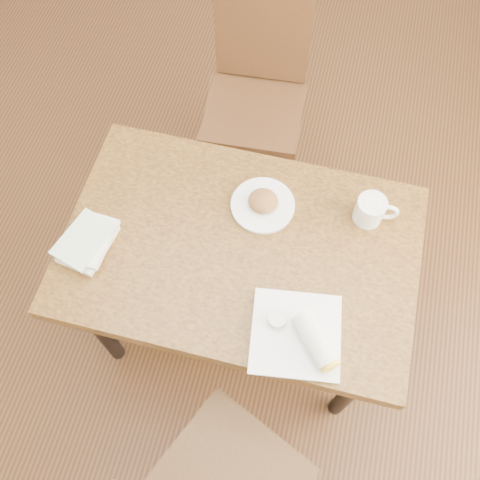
% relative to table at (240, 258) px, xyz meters
% --- Properties ---
extents(ground, '(4.00, 5.00, 0.01)m').
position_rel_table_xyz_m(ground, '(0.00, 0.00, -0.67)').
color(ground, '#472814').
rests_on(ground, ground).
extents(room_walls, '(4.02, 5.02, 2.80)m').
position_rel_table_xyz_m(room_walls, '(0.00, 0.00, 0.97)').
color(room_walls, silver).
rests_on(room_walls, ground).
extents(table, '(1.17, 0.76, 0.75)m').
position_rel_table_xyz_m(table, '(0.00, 0.00, 0.00)').
color(table, brown).
rests_on(table, ground).
extents(chair_far, '(0.45, 0.45, 0.95)m').
position_rel_table_xyz_m(chair_far, '(-0.14, 0.87, -0.11)').
color(chair_far, '#472A14').
rests_on(chair_far, ground).
extents(plate_scone, '(0.22, 0.22, 0.07)m').
position_rel_table_xyz_m(plate_scone, '(0.04, 0.16, 0.11)').
color(plate_scone, white).
rests_on(plate_scone, table).
extents(coffee_mug, '(0.14, 0.10, 0.10)m').
position_rel_table_xyz_m(coffee_mug, '(0.39, 0.21, 0.14)').
color(coffee_mug, white).
rests_on(coffee_mug, table).
extents(plate_burrito, '(0.30, 0.30, 0.09)m').
position_rel_table_xyz_m(plate_burrito, '(0.25, -0.26, 0.12)').
color(plate_burrito, white).
rests_on(plate_burrito, table).
extents(book_stack, '(0.18, 0.22, 0.05)m').
position_rel_table_xyz_m(book_stack, '(-0.48, -0.11, 0.11)').
color(book_stack, white).
rests_on(book_stack, table).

